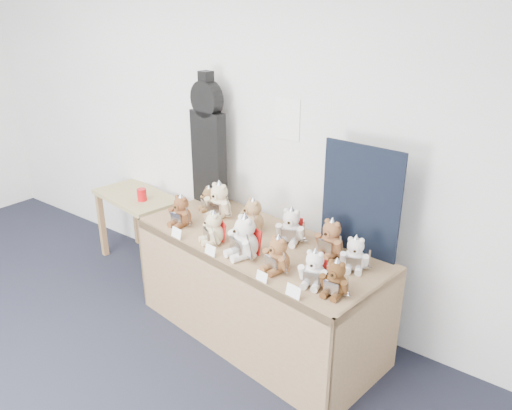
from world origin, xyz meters
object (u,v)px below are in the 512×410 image
Objects in this scene: teddy_front_far_left at (181,212)px; teddy_front_end at (336,279)px; red_cup at (142,195)px; side_table at (137,207)px; teddy_back_end at (355,255)px; teddy_back_centre_left at (252,216)px; teddy_back_left at (219,201)px; teddy_front_centre at (244,238)px; guitar_case at (208,142)px; teddy_back_far_left at (209,199)px; teddy_back_centre_right at (291,227)px; display_table at (251,266)px; teddy_front_right at (277,255)px; teddy_back_right at (331,239)px; teddy_front_far_right at (314,269)px; teddy_front_left at (213,229)px.

teddy_front_far_left is 1.07× the size of teddy_front_end.
side_table is at bearing 158.98° from red_cup.
teddy_back_centre_left is at bearing 154.54° from teddy_back_end.
teddy_front_centre is at bearing -37.82° from teddy_back_left.
guitar_case is at bearing 147.83° from teddy_back_end.
teddy_back_centre_right is at bearing 20.10° from teddy_back_far_left.
teddy_back_centre_left reaches higher than display_table.
teddy_back_centre_left reaches higher than side_table.
display_table is at bearing -9.58° from red_cup.
side_table is 8.13× the size of red_cup.
teddy_front_centre is 1.23× the size of teddy_front_right.
teddy_front_right is 1.07× the size of teddy_front_end.
red_cup is 0.83m from teddy_front_far_left.
side_table is 2.74× the size of teddy_front_centre.
teddy_back_centre_right reaches higher than teddy_front_right.
teddy_back_right is (1.10, 0.25, 0.01)m from teddy_front_far_left.
teddy_back_centre_right is at bearing 125.85° from teddy_front_far_right.
guitar_case is 0.75m from teddy_back_centre_left.
teddy_back_right is 0.22m from teddy_back_end.
teddy_back_far_left is at bearing 148.30° from teddy_front_far_right.
teddy_front_far_left is 1.03× the size of teddy_front_left.
teddy_back_end is at bearing -25.73° from teddy_back_centre_right.
teddy_front_end reaches higher than red_cup.
teddy_front_far_right is at bearing -16.35° from guitar_case.
teddy_back_centre_left is 0.51m from teddy_back_far_left.
red_cup is (-1.37, 0.23, 0.13)m from display_table.
teddy_front_centre is 1.32× the size of teddy_front_end.
teddy_back_left is at bearing 66.49° from teddy_front_far_left.
teddy_back_left reaches higher than teddy_back_centre_left.
teddy_front_far_right is at bearing -0.31° from teddy_back_centre_left.
guitar_case is 3.77× the size of teddy_back_right.
teddy_back_centre_right is 0.99× the size of teddy_back_right.
guitar_case is 4.30× the size of teddy_back_end.
teddy_back_far_left is at bearing 157.25° from teddy_back_centre_right.
teddy_front_far_right is 0.90× the size of teddy_back_centre_left.
teddy_front_far_left is 1.00× the size of teddy_front_right.
teddy_front_centre reaches higher than teddy_front_right.
teddy_front_far_left is at bearing -159.53° from teddy_front_left.
teddy_back_right reaches higher than side_table.
teddy_back_far_left is at bearing 167.81° from teddy_front_right.
teddy_back_far_left is (-0.82, 0.08, -0.02)m from teddy_back_centre_right.
teddy_front_centre reaches higher than red_cup.
guitar_case is at bearing 150.43° from teddy_back_centre_right.
teddy_front_end is at bearing -21.99° from teddy_back_left.
teddy_back_right is (0.31, -0.00, 0.00)m from teddy_back_centre_right.
red_cup is at bearing -11.95° from side_table.
guitar_case is 0.45m from teddy_back_far_left.
teddy_back_right is (0.73, 0.32, 0.01)m from teddy_front_left.
teddy_front_right is (0.28, -0.03, -0.02)m from teddy_front_centre.
teddy_back_far_left is at bearing 158.41° from teddy_front_end.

